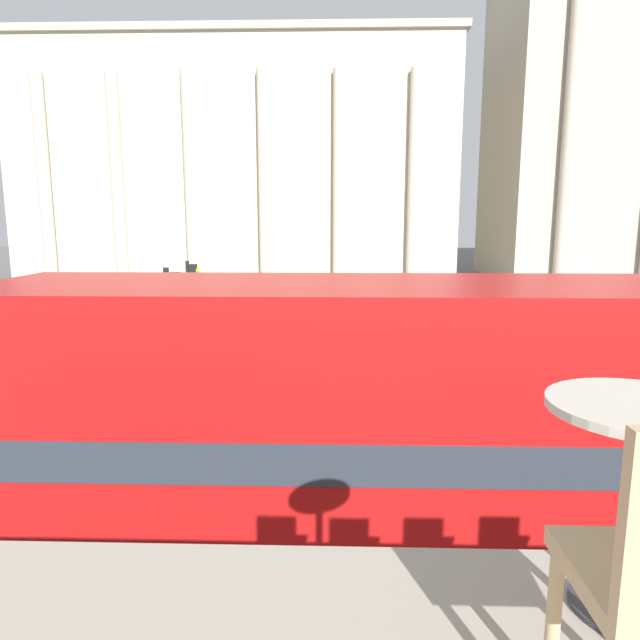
% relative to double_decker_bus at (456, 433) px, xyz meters
% --- Properties ---
extents(double_decker_bus, '(11.21, 2.74, 4.14)m').
position_rel_double_decker_bus_xyz_m(double_decker_bus, '(0.00, 0.00, 0.00)').
color(double_decker_bus, black).
rests_on(double_decker_bus, ground_plane).
extents(cafe_dining_table, '(0.60, 0.60, 0.73)m').
position_rel_double_decker_bus_xyz_m(cafe_dining_table, '(-0.48, -4.87, 1.79)').
color(cafe_dining_table, '#2D2D30').
rests_on(cafe_dining_table, cafe_floor_slab).
extents(plaza_building_left, '(33.47, 15.62, 18.15)m').
position_rel_double_decker_bus_xyz_m(plaza_building_left, '(-9.23, 42.06, 6.76)').
color(plaza_building_left, beige).
rests_on(plaza_building_left, ground_plane).
extents(traffic_light_near, '(0.42, 0.24, 3.91)m').
position_rel_double_decker_bus_xyz_m(traffic_light_near, '(-4.90, 4.92, 0.24)').
color(traffic_light_near, black).
rests_on(traffic_light_near, ground_plane).
extents(traffic_light_mid, '(0.42, 0.24, 3.61)m').
position_rel_double_decker_bus_xyz_m(traffic_light_mid, '(-6.03, 10.91, 0.05)').
color(traffic_light_mid, black).
rests_on(traffic_light_mid, ground_plane).
extents(car_black, '(4.20, 1.93, 1.35)m').
position_rel_double_decker_bus_xyz_m(car_black, '(1.05, 23.95, -1.61)').
color(car_black, black).
rests_on(car_black, ground_plane).
extents(pedestrian_blue, '(0.32, 0.32, 1.61)m').
position_rel_double_decker_bus_xyz_m(pedestrian_blue, '(5.19, 15.27, -1.39)').
color(pedestrian_blue, '#282B33').
rests_on(pedestrian_blue, ground_plane).
extents(pedestrian_white, '(0.32, 0.32, 1.66)m').
position_rel_double_decker_bus_xyz_m(pedestrian_white, '(-5.18, 14.84, -1.36)').
color(pedestrian_white, '#282B33').
rests_on(pedestrian_white, ground_plane).
extents(pedestrian_black, '(0.32, 0.32, 1.75)m').
position_rel_double_decker_bus_xyz_m(pedestrian_black, '(-1.46, 17.31, -1.30)').
color(pedestrian_black, '#282B33').
rests_on(pedestrian_black, ground_plane).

